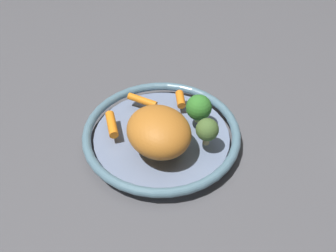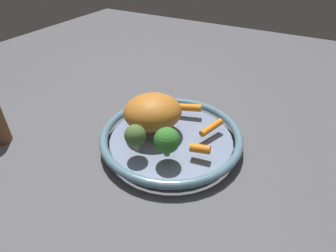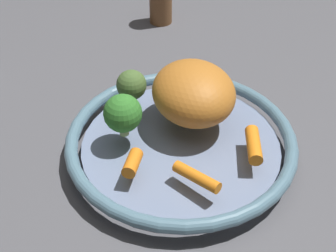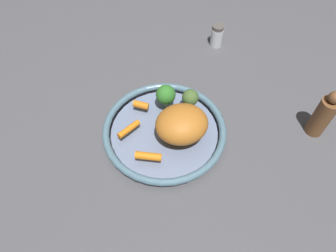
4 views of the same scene
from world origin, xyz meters
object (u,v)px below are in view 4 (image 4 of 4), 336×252
serving_bowl (164,131)px  baby_carrot_right (129,129)px  roast_chicken_piece (181,125)px  broccoli_floret_large (190,98)px  baby_carrot_near_rim (148,156)px  baby_carrot_center (141,105)px  salt_shaker (216,35)px  broccoli_floret_mid (166,95)px  pepper_mill (323,115)px

serving_bowl → baby_carrot_right: 0.10m
roast_chicken_piece → broccoli_floret_large: 0.10m
serving_bowl → baby_carrot_near_rim: (0.01, -0.11, 0.03)m
baby_carrot_near_rim → baby_carrot_center: (-0.10, 0.14, -0.00)m
broccoli_floret_large → roast_chicken_piece: bearing=-81.6°
baby_carrot_center → broccoli_floret_large: 0.14m
serving_bowl → salt_shaker: size_ratio=4.33×
serving_bowl → broccoli_floret_mid: bearing=112.1°
baby_carrot_near_rim → baby_carrot_right: (-0.09, 0.05, -0.00)m
baby_carrot_near_rim → baby_carrot_right: 0.10m
baby_carrot_center → baby_carrot_near_rim: bearing=-56.0°
serving_bowl → baby_carrot_right: bearing=-147.4°
roast_chicken_piece → salt_shaker: (-0.05, 0.44, -0.04)m
salt_shaker → broccoli_floret_large: bearing=-83.6°
baby_carrot_near_rim → broccoli_floret_mid: size_ratio=1.00×
pepper_mill → broccoli_floret_large: bearing=-164.4°
broccoli_floret_mid → pepper_mill: pepper_mill is taller
roast_chicken_piece → baby_carrot_near_rim: bearing=-113.9°
broccoli_floret_large → broccoli_floret_mid: (-0.07, -0.02, -0.00)m
baby_carrot_center → broccoli_floret_large: broccoli_floret_large is taller
serving_bowl → salt_shaker: salt_shaker is taller
baby_carrot_center → pepper_mill: size_ratio=0.27×
salt_shaker → pepper_mill: pepper_mill is taller
roast_chicken_piece → pepper_mill: bearing=30.7°
baby_carrot_near_rim → pepper_mill: size_ratio=0.42×
baby_carrot_near_rim → salt_shaker: bearing=90.9°
roast_chicken_piece → pepper_mill: size_ratio=0.88×
pepper_mill → serving_bowl: bearing=-153.3°
roast_chicken_piece → baby_carrot_near_rim: 0.12m
baby_carrot_center → pepper_mill: (0.47, 0.16, 0.02)m
baby_carrot_near_rim → pepper_mill: (0.38, 0.30, 0.02)m
roast_chicken_piece → baby_carrot_near_rim: size_ratio=2.09×
roast_chicken_piece → pepper_mill: pepper_mill is taller
broccoli_floret_mid → baby_carrot_center: bearing=-144.8°
broccoli_floret_large → serving_bowl: bearing=-110.4°
serving_bowl → broccoli_floret_large: bearing=69.6°
baby_carrot_center → serving_bowl: bearing=-21.5°
serving_bowl → baby_carrot_center: 0.10m
baby_carrot_right → pepper_mill: 0.52m
serving_bowl → pepper_mill: size_ratio=2.16×
roast_chicken_piece → pepper_mill: (0.33, 0.20, -0.01)m
broccoli_floret_large → pepper_mill: size_ratio=0.40×
salt_shaker → roast_chicken_piece: bearing=-83.1°
baby_carrot_near_rim → roast_chicken_piece: bearing=66.1°
baby_carrot_center → broccoli_floret_mid: (0.06, 0.04, 0.03)m
broccoli_floret_large → pepper_mill: bearing=15.6°
serving_bowl → salt_shaker: 0.44m
baby_carrot_near_rim → baby_carrot_center: same height
baby_carrot_center → broccoli_floret_mid: bearing=35.2°
broccoli_floret_mid → baby_carrot_near_rim: bearing=-78.7°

